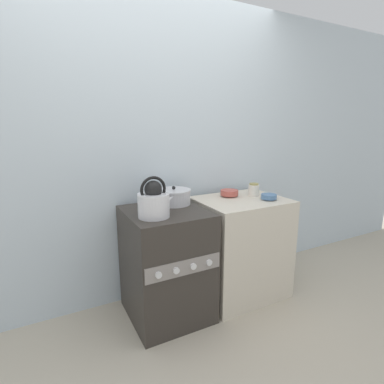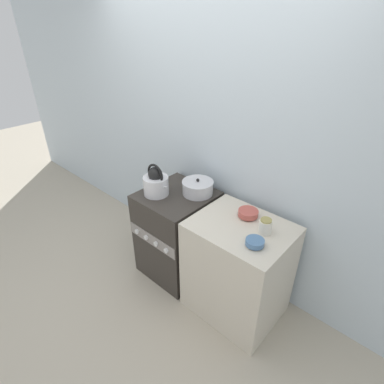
% 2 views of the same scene
% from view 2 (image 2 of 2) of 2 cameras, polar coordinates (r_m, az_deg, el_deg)
% --- Properties ---
extents(ground_plane, '(12.00, 12.00, 0.00)m').
position_cam_2_polar(ground_plane, '(3.00, -6.91, -16.89)').
color(ground_plane, '#B2A893').
extents(wall_back, '(7.00, 0.06, 2.50)m').
position_cam_2_polar(wall_back, '(2.70, 2.47, 9.87)').
color(wall_back, silver).
rests_on(wall_back, ground_plane).
extents(stove, '(0.59, 0.64, 0.86)m').
position_cam_2_polar(stove, '(2.86, -2.82, -7.79)').
color(stove, '#332D28').
rests_on(stove, ground_plane).
extents(counter, '(0.74, 0.59, 0.86)m').
position_cam_2_polar(counter, '(2.53, 8.64, -14.28)').
color(counter, beige).
rests_on(counter, ground_plane).
extents(kettle, '(0.27, 0.22, 0.28)m').
position_cam_2_polar(kettle, '(2.59, -6.87, 1.72)').
color(kettle, silver).
rests_on(kettle, stove).
extents(cooking_pot, '(0.27, 0.27, 0.15)m').
position_cam_2_polar(cooking_pot, '(2.60, 1.09, 0.87)').
color(cooking_pot, silver).
rests_on(cooking_pot, stove).
extents(enamel_bowl, '(0.15, 0.15, 0.06)m').
position_cam_2_polar(enamel_bowl, '(2.34, 10.64, -3.98)').
color(enamel_bowl, '#B75147').
rests_on(enamel_bowl, counter).
extents(small_ceramic_bowl, '(0.13, 0.13, 0.05)m').
position_cam_2_polar(small_ceramic_bowl, '(2.07, 11.89, -9.35)').
color(small_ceramic_bowl, '#4C729E').
rests_on(small_ceramic_bowl, counter).
extents(storage_jar, '(0.09, 0.09, 0.11)m').
position_cam_2_polar(storage_jar, '(2.19, 13.79, -6.34)').
color(storage_jar, silver).
rests_on(storage_jar, counter).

